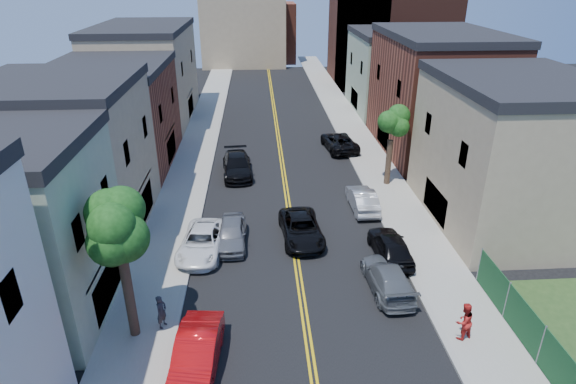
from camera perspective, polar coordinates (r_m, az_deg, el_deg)
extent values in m
cube|color=gray|center=(46.57, -10.83, 5.44)|extent=(3.20, 100.00, 0.15)
cube|color=gray|center=(47.25, 8.63, 5.89)|extent=(3.20, 100.00, 0.15)
cube|color=gray|center=(46.38, -8.68, 5.52)|extent=(0.30, 100.00, 0.15)
cube|color=gray|center=(46.91, 6.53, 5.87)|extent=(0.30, 100.00, 0.15)
cube|color=#998466|center=(32.85, -24.93, 3.36)|extent=(9.00, 10.00, 9.00)
cube|color=brown|center=(42.90, -20.02, 8.19)|extent=(9.00, 12.00, 8.00)
cube|color=#998466|center=(55.94, -16.48, 13.12)|extent=(9.00, 16.00, 9.50)
cube|color=#998466|center=(33.70, 24.95, 3.87)|extent=(9.00, 12.00, 9.00)
cube|color=brown|center=(45.76, 17.17, 10.88)|extent=(9.00, 14.00, 10.00)
cube|color=gray|center=(58.92, 12.46, 13.61)|extent=(9.00, 12.00, 8.50)
cube|color=#4C2319|center=(74.80, 11.97, 17.34)|extent=(16.00, 14.00, 12.00)
cube|color=#4C2319|center=(69.28, 8.97, 21.16)|extent=(6.00, 6.00, 22.00)
cube|color=#998466|center=(86.14, -5.32, 18.70)|extent=(14.00, 8.00, 12.00)
cube|color=brown|center=(90.22, -2.57, 18.42)|extent=(10.00, 8.00, 10.00)
cube|color=#143F1E|center=(22.52, 29.83, -18.24)|extent=(0.04, 15.00, 1.90)
cylinder|color=#36291B|center=(22.78, -18.35, -11.90)|extent=(0.44, 0.44, 3.96)
sphere|color=#11380F|center=(20.58, -19.96, -2.18)|extent=(5.20, 5.20, 5.20)
sphere|color=#11380F|center=(19.66, -19.22, 0.03)|extent=(3.90, 3.90, 3.90)
sphere|color=#11380F|center=(21.40, -20.75, -2.81)|extent=(3.64, 3.64, 3.64)
cylinder|color=#36291B|center=(37.52, 11.87, 3.50)|extent=(0.44, 0.44, 3.52)
sphere|color=#11380F|center=(36.35, 12.39, 8.99)|extent=(4.40, 4.40, 4.40)
sphere|color=#11380F|center=(35.95, 13.34, 10.18)|extent=(3.30, 3.30, 3.30)
sphere|color=#11380F|center=(36.76, 11.48, 8.54)|extent=(3.08, 3.08, 3.08)
imported|color=red|center=(21.34, -10.83, -18.44)|extent=(2.07, 5.00, 1.61)
imported|color=white|center=(28.82, -10.21, -5.88)|extent=(2.91, 5.41, 1.45)
imported|color=slate|center=(29.37, -6.75, -4.92)|extent=(1.86, 4.47, 1.51)
imported|color=black|center=(39.26, -6.09, 3.16)|extent=(2.70, 5.76, 1.63)
imported|color=#5C6063|center=(25.91, 11.79, -9.95)|extent=(2.21, 4.98, 1.42)
imported|color=black|center=(28.51, 12.10, -6.28)|extent=(1.97, 4.66, 1.57)
imported|color=#B2B4BA|center=(33.81, 8.85, -0.86)|extent=(1.67, 4.56, 1.49)
imported|color=black|center=(44.96, 6.12, 5.98)|extent=(3.22, 5.85, 1.55)
imported|color=black|center=(29.76, 1.60, -4.39)|extent=(2.73, 5.34, 1.44)
imported|color=#26252D|center=(23.49, -14.84, -13.61)|extent=(0.62, 0.72, 1.68)
imported|color=red|center=(23.46, 20.22, -14.24)|extent=(1.09, 0.97, 1.86)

